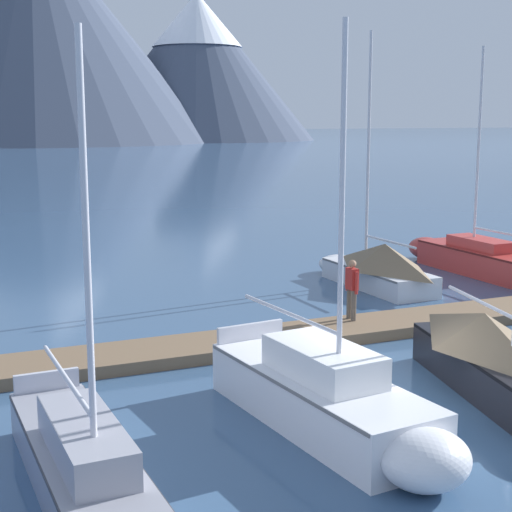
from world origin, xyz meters
TOP-DOWN VIEW (x-y plane):
  - ground_plane at (0.00, 0.00)m, footprint 700.00×700.00m
  - mountain_shoulder_ridge at (25.27, 183.51)m, footprint 86.22×86.22m
  - mountain_east_summit at (67.17, 184.19)m, footprint 62.41×62.41m
  - dock at (0.00, 4.00)m, footprint 24.62×2.79m
  - sailboat_second_berth at (-6.82, -2.69)m, footprint 1.41×7.38m
  - sailboat_mid_dock_port at (-2.02, -1.57)m, footprint 2.19×6.65m
  - sailboat_mid_dock_starboard at (2.13, -1.43)m, footprint 2.99×6.59m
  - sailboat_far_berth at (5.97, 8.77)m, footprint 2.03×5.92m
  - sailboat_outer_slip at (10.80, 9.44)m, footprint 1.74×7.50m
  - person_on_dock at (2.16, 4.36)m, footprint 0.23×0.59m

SIDE VIEW (x-z plane):
  - ground_plane at x=0.00m, z-range 0.00..0.00m
  - dock at x=0.00m, z-range 0.00..0.30m
  - sailboat_second_berth at x=-6.82m, z-range -2.99..4.07m
  - sailboat_outer_slip at x=10.80m, z-range -3.63..4.81m
  - sailboat_mid_dock_port at x=-2.02m, z-range -3.11..4.41m
  - sailboat_far_berth at x=5.97m, z-range -3.62..5.14m
  - sailboat_mid_dock_starboard at x=2.13m, z-range -3.80..5.38m
  - person_on_dock at x=2.16m, z-range 0.42..2.11m
  - mountain_east_summit at x=67.17m, z-range 0.60..38.79m
  - mountain_shoulder_ridge at x=25.27m, z-range 0.79..54.64m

